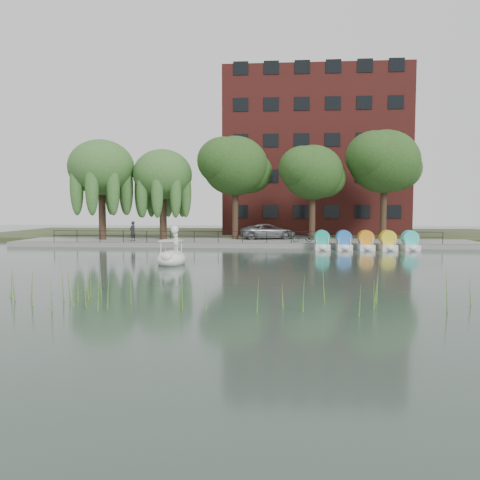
# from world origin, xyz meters

# --- Properties ---
(ground_plane) EXTENTS (120.00, 120.00, 0.00)m
(ground_plane) POSITION_xyz_m (0.00, 0.00, 0.00)
(ground_plane) COLOR #3E5046
(promenade) EXTENTS (40.00, 6.00, 0.40)m
(promenade) POSITION_xyz_m (0.00, 16.00, 0.20)
(promenade) COLOR gray
(promenade) RESTS_ON ground_plane
(kerb) EXTENTS (40.00, 0.25, 0.40)m
(kerb) POSITION_xyz_m (0.00, 13.05, 0.20)
(kerb) COLOR gray
(kerb) RESTS_ON ground_plane
(land_strip) EXTENTS (60.00, 22.00, 0.36)m
(land_strip) POSITION_xyz_m (0.00, 30.00, 0.18)
(land_strip) COLOR #47512D
(land_strip) RESTS_ON ground_plane
(railing) EXTENTS (32.00, 0.05, 1.00)m
(railing) POSITION_xyz_m (0.00, 13.25, 1.15)
(railing) COLOR black
(railing) RESTS_ON promenade
(apartment_building) EXTENTS (20.00, 10.07, 18.00)m
(apartment_building) POSITION_xyz_m (7.00, 29.97, 9.36)
(apartment_building) COLOR #4C1E16
(apartment_building) RESTS_ON land_strip
(willow_left) EXTENTS (5.88, 5.88, 9.01)m
(willow_left) POSITION_xyz_m (-13.00, 16.50, 6.87)
(willow_left) COLOR #473323
(willow_left) RESTS_ON promenade
(willow_mid) EXTENTS (5.32, 5.32, 8.15)m
(willow_mid) POSITION_xyz_m (-7.50, 17.00, 6.25)
(willow_mid) COLOR #473323
(willow_mid) RESTS_ON promenade
(broadleaf_center) EXTENTS (6.00, 6.00, 9.25)m
(broadleaf_center) POSITION_xyz_m (-1.00, 18.00, 7.06)
(broadleaf_center) COLOR #473323
(broadleaf_center) RESTS_ON promenade
(broadleaf_right) EXTENTS (5.40, 5.40, 8.32)m
(broadleaf_right) POSITION_xyz_m (6.00, 17.50, 6.39)
(broadleaf_right) COLOR #473323
(broadleaf_right) RESTS_ON promenade
(broadleaf_far) EXTENTS (6.30, 6.30, 9.71)m
(broadleaf_far) POSITION_xyz_m (12.50, 18.50, 7.40)
(broadleaf_far) COLOR #473323
(broadleaf_far) RESTS_ON promenade
(minivan) EXTENTS (4.04, 6.28, 1.61)m
(minivan) POSITION_xyz_m (2.03, 18.27, 1.21)
(minivan) COLOR gray
(minivan) RESTS_ON promenade
(bicycle) EXTENTS (0.88, 1.80, 1.00)m
(bicycle) POSITION_xyz_m (4.98, 14.72, 0.90)
(bicycle) COLOR gray
(bicycle) RESTS_ON promenade
(pedestrian) EXTENTS (0.73, 0.85, 1.98)m
(pedestrian) POSITION_xyz_m (-9.58, 14.49, 1.39)
(pedestrian) COLOR black
(pedestrian) RESTS_ON promenade
(swan_boat) EXTENTS (1.69, 2.76, 2.23)m
(swan_boat) POSITION_xyz_m (-3.37, 1.99, 0.49)
(swan_boat) COLOR white
(swan_boat) RESTS_ON ground_plane
(pedal_boat_row) EXTENTS (7.95, 1.70, 1.40)m
(pedal_boat_row) POSITION_xyz_m (9.77, 12.23, 0.61)
(pedal_boat_row) COLOR white
(pedal_boat_row) RESTS_ON ground_plane
(reed_bank) EXTENTS (24.00, 2.40, 1.20)m
(reed_bank) POSITION_xyz_m (2.00, -9.50, 0.60)
(reed_bank) COLOR #669938
(reed_bank) RESTS_ON ground_plane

